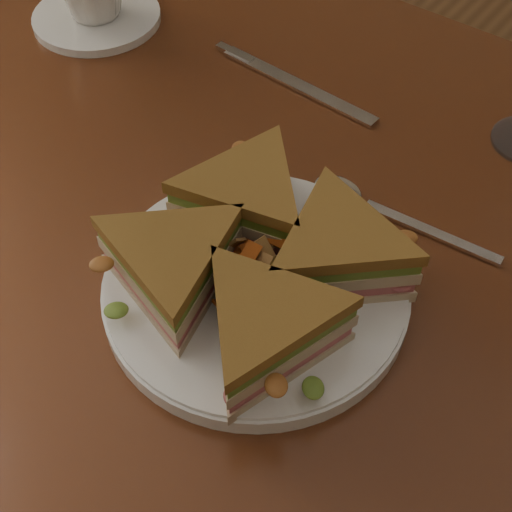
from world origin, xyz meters
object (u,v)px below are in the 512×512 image
object	(u,v)px
table	(266,287)
spoon	(360,200)
saucer	(97,17)
knife	(287,80)
sandwich_wedges	(256,260)
plate	(256,288)

from	to	relation	value
table	spoon	world-z (taller)	spoon
spoon	saucer	size ratio (longest dim) A/B	1.21
spoon	knife	distance (m)	0.19
sandwich_wedges	plate	bearing A→B (deg)	0.00
knife	saucer	size ratio (longest dim) A/B	1.42
sandwich_wedges	knife	size ratio (longest dim) A/B	1.34
plate	knife	size ratio (longest dim) A/B	1.17
sandwich_wedges	knife	distance (m)	0.29
table	saucer	size ratio (longest dim) A/B	7.88
sandwich_wedges	spoon	xyz separation A→B (m)	(0.01, 0.14, -0.04)
table	sandwich_wedges	world-z (taller)	sandwich_wedges
knife	table	bearing A→B (deg)	-56.99
plate	saucer	bearing A→B (deg)	151.83
sandwich_wedges	saucer	bearing A→B (deg)	151.83
spoon	plate	bearing A→B (deg)	-100.29
table	knife	size ratio (longest dim) A/B	5.57
spoon	saucer	distance (m)	0.42
saucer	knife	bearing A→B (deg)	8.79
sandwich_wedges	knife	xyz separation A→B (m)	(-0.15, 0.25, -0.04)
table	saucer	xyz separation A→B (m)	(-0.36, 0.14, 0.10)
plate	sandwich_wedges	size ratio (longest dim) A/B	0.88
spoon	table	bearing A→B (deg)	-133.03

